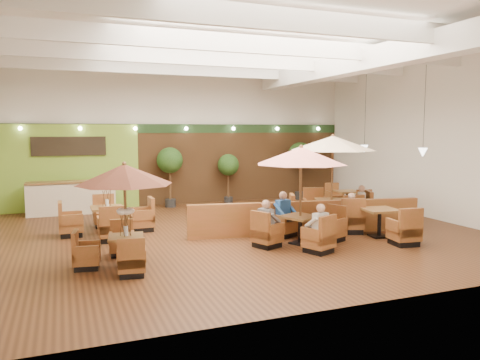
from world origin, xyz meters
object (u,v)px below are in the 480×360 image
topiary_1 (228,167)px  diner_2 (267,218)px  table_4 (379,223)px  topiary_2 (300,157)px  topiary_0 (170,163)px  service_counter (71,198)px  diner_4 (360,200)px  table_0 (123,191)px  table_5 (347,200)px  diner_1 (284,210)px  table_3 (107,219)px  diner_0 (319,223)px  table_1 (301,177)px  booth_divider (307,218)px  table_2 (332,164)px  diner_3 (351,208)px

topiary_1 → diner_2: (-1.46, -7.08, -0.76)m
table_4 → topiary_2: bearing=86.8°
topiary_2 → diner_2: bearing=-123.8°
topiary_0 → topiary_2: bearing=0.0°
service_counter → topiary_2: 9.40m
diner_4 → topiary_0: bearing=72.3°
table_0 → diner_2: 3.76m
table_5 → diner_1: diner_1 is taller
table_5 → topiary_2: size_ratio=0.98×
table_3 → table_4: table_3 is taller
table_4 → diner_0: (-2.47, -0.88, 0.36)m
table_3 → topiary_2: 9.42m
topiary_2 → diner_0: topiary_2 is taller
table_1 → diner_0: bearing=-113.6°
booth_divider → service_counter: bearing=146.0°
service_counter → table_3: table_3 is taller
topiary_2 → diner_2: size_ratio=3.20×
table_5 → table_2: bearing=-124.1°
diner_1 → topiary_2: bearing=-136.4°
topiary_1 → diner_4: (2.57, -5.37, -0.75)m
topiary_2 → table_2: bearing=-108.3°
table_4 → diner_1: (-2.47, 1.03, 0.37)m
table_3 → topiary_0: topiary_0 is taller
topiary_0 → diner_3: topiary_0 is taller
topiary_1 → diner_2: 7.27m
booth_divider → diner_1: (-0.75, -0.02, 0.28)m
table_1 → diner_0: size_ratio=3.58×
topiary_2 → diner_1: size_ratio=3.05×
diner_2 → service_counter: bearing=-175.7°
table_1 → diner_2: size_ratio=3.54×
booth_divider → table_3: size_ratio=2.61×
diner_1 → service_counter: bearing=-61.6°
table_0 → diner_0: (4.58, -0.62, -0.91)m
service_counter → topiary_0: (3.63, 0.20, 1.15)m
topiary_0 → diner_1: (1.90, -6.12, -0.97)m
service_counter → diner_1: size_ratio=3.70×
service_counter → booth_divider: service_counter is taller
booth_divider → topiary_2: size_ratio=2.80×
table_1 → diner_3: bearing=-5.6°
table_5 → topiary_0: (-6.17, 2.84, 1.40)m
table_3 → topiary_2: size_ratio=1.07×
table_5 → diner_1: size_ratio=2.98×
booth_divider → table_2: bearing=39.3°
table_2 → table_3: bearing=-170.3°
booth_divider → table_4: size_ratio=2.49×
table_5 → diner_1: 5.41m
table_3 → table_5: table_3 is taller
table_1 → diner_4: table_1 is taller
table_2 → topiary_2: (1.78, 5.37, -0.10)m
table_5 → topiary_0: 6.94m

